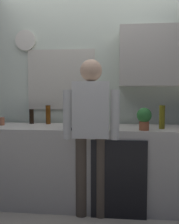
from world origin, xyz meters
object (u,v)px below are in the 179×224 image
Objects in this scene: storage_canister at (79,117)px; person_at_sink at (91,125)px; coffee_maker at (77,115)px; bottle_amber_beer at (48,115)px; potted_plant at (144,117)px; bottle_dark_sauce at (32,116)px; bottle_olive_oil at (162,117)px; cup_terracotta_mug at (1,121)px.

person_at_sink reaches higher than storage_canister.
coffee_maker is 0.58m from bottle_amber_beer.
potted_plant is (0.69, -0.03, -0.01)m from coffee_maker.
bottle_amber_beer reaches higher than storage_canister.
person_at_sink is (0.79, -0.52, -0.03)m from bottle_dark_sauce.
bottle_olive_oil is 1.09× the size of bottle_amber_beer.
cup_terracotta_mug is 0.93m from storage_canister.
bottle_dark_sauce is 0.11× the size of person_at_sink.
person_at_sink reaches higher than coffee_maker.
bottle_dark_sauce is at bearing 168.55° from bottle_olive_oil.
bottle_dark_sauce is at bearing -177.94° from storage_canister.
bottle_olive_oil is 0.24m from potted_plant.
bottle_amber_beer is at bearing 136.60° from coffee_maker.
cup_terracotta_mug is at bearing 175.13° from person_at_sink.
bottle_amber_beer is 2.50× the size of cup_terracotta_mug.
potted_plant is (-0.20, -0.13, 0.01)m from bottle_olive_oil.
bottle_olive_oil is at bearing -12.70° from bottle_amber_beer.
bottle_amber_beer is 0.38m from storage_canister.
coffee_maker reaches higher than bottle_olive_oil.
cup_terracotta_mug is (-0.95, 0.22, -0.10)m from coffee_maker.
bottle_dark_sauce is 0.95m from person_at_sink.
bottle_amber_beer is 1.35× the size of storage_canister.
bottle_dark_sauce is at bearing 31.10° from cup_terracotta_mug.
bottle_dark_sauce is 0.22m from bottle_amber_beer.
cup_terracotta_mug is at bearing -167.03° from storage_canister.
potted_plant is (1.11, -0.43, 0.02)m from bottle_amber_beer.
person_at_sink is at bearing -69.76° from storage_canister.
cup_terracotta_mug is 0.06× the size of person_at_sink.
bottle_olive_oil is at bearing 6.50° from coffee_maker.
cup_terracotta_mug is 0.40× the size of potted_plant.
storage_canister is (0.90, 0.21, 0.04)m from cup_terracotta_mug.
potted_plant is at bearing -146.35° from bottle_olive_oil.
person_at_sink is at bearing -164.17° from bottle_olive_oil.
cup_terracotta_mug is at bearing 171.13° from potted_plant.
person_at_sink reaches higher than cup_terracotta_mug.
storage_canister is (-0.93, 0.33, -0.04)m from bottle_olive_oil.
storage_canister is at bearing 122.06° from person_at_sink.
person_at_sink reaches higher than bottle_olive_oil.
bottle_amber_beer is at bearing 158.92° from potted_plant.
bottle_dark_sauce is 0.78× the size of bottle_amber_beer.
bottle_olive_oil is 1.09× the size of potted_plant.
cup_terracotta_mug is (-0.31, -0.19, -0.04)m from bottle_dark_sauce.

